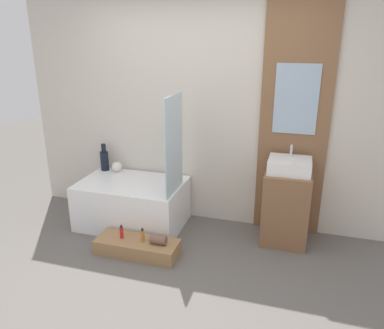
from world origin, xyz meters
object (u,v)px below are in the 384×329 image
(sink, at_px, (290,166))
(bottle_soap_primary, at_px, (122,232))
(vase_round_light, at_px, (117,167))
(wooden_step_bench, at_px, (137,247))
(bottle_soap_secondary, at_px, (143,235))
(bathtub, at_px, (133,203))
(vase_tall_dark, at_px, (104,159))

(sink, distance_m, bottle_soap_primary, 1.84)
(sink, distance_m, vase_round_light, 2.06)
(bottle_soap_primary, bearing_deg, sink, 23.98)
(wooden_step_bench, bearing_deg, bottle_soap_secondary, 0.00)
(bathtub, distance_m, sink, 1.82)
(bottle_soap_primary, bearing_deg, vase_tall_dark, 126.60)
(wooden_step_bench, height_order, vase_round_light, vase_round_light)
(bathtub, distance_m, vase_round_light, 0.53)
(bottle_soap_primary, xyz_separation_m, bottle_soap_secondary, (0.23, -0.00, 0.00))
(bathtub, relative_size, bottle_soap_primary, 8.29)
(bathtub, height_order, wooden_step_bench, bathtub)
(bathtub, xyz_separation_m, vase_round_light, (-0.32, 0.27, 0.32))
(vase_tall_dark, bearing_deg, bottle_soap_secondary, -44.59)
(sink, height_order, bottle_soap_secondary, sink)
(sink, distance_m, vase_tall_dark, 2.22)
(bathtub, bearing_deg, vase_tall_dark, 149.86)
(vase_round_light, bearing_deg, bottle_soap_primary, -61.16)
(wooden_step_bench, relative_size, vase_tall_dark, 2.53)
(wooden_step_bench, distance_m, vase_tall_dark, 1.31)
(bathtub, xyz_separation_m, wooden_step_bench, (0.31, -0.57, -0.19))
(bathtub, relative_size, vase_round_light, 9.48)
(wooden_step_bench, xyz_separation_m, sink, (1.40, 0.70, 0.78))
(wooden_step_bench, height_order, bottle_soap_secondary, bottle_soap_secondary)
(sink, xyz_separation_m, vase_tall_dark, (-2.20, 0.15, -0.19))
(vase_round_light, bearing_deg, wooden_step_bench, -53.08)
(vase_tall_dark, bearing_deg, bottle_soap_primary, -53.40)
(bathtub, height_order, sink, sink)
(bathtub, height_order, vase_tall_dark, vase_tall_dark)
(wooden_step_bench, xyz_separation_m, bottle_soap_secondary, (0.06, 0.00, 0.14))
(vase_round_light, distance_m, bottle_soap_primary, 1.03)
(sink, xyz_separation_m, bottle_soap_secondary, (-1.34, -0.70, -0.64))
(vase_tall_dark, bearing_deg, bathtub, -30.14)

